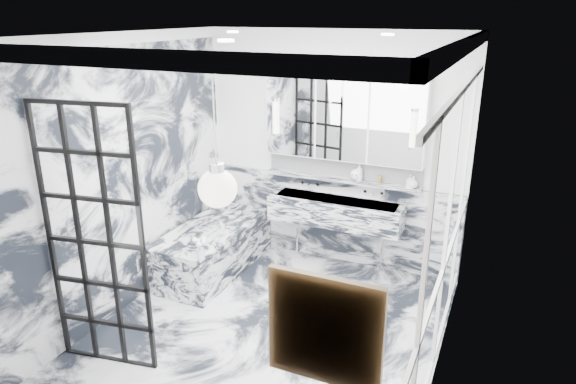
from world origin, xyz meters
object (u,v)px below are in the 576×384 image
at_px(crittall_door, 95,243).
at_px(mirror_cabinet, 343,118).
at_px(bathtub, 213,248).
at_px(trough_sink, 336,211).

xyz_separation_m(crittall_door, mirror_cabinet, (1.26, 2.70, 0.66)).
bearing_deg(mirror_cabinet, crittall_door, -114.92).
bearing_deg(crittall_door, bathtub, 82.75).
bearing_deg(mirror_cabinet, bathtub, -147.94).
bearing_deg(crittall_door, mirror_cabinet, 55.72).
height_order(mirror_cabinet, bathtub, mirror_cabinet).
distance_m(mirror_cabinet, bathtub, 2.20).
height_order(crittall_door, mirror_cabinet, crittall_door).
relative_size(crittall_door, bathtub, 1.41).
xyz_separation_m(crittall_door, trough_sink, (1.26, 2.53, -0.43)).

